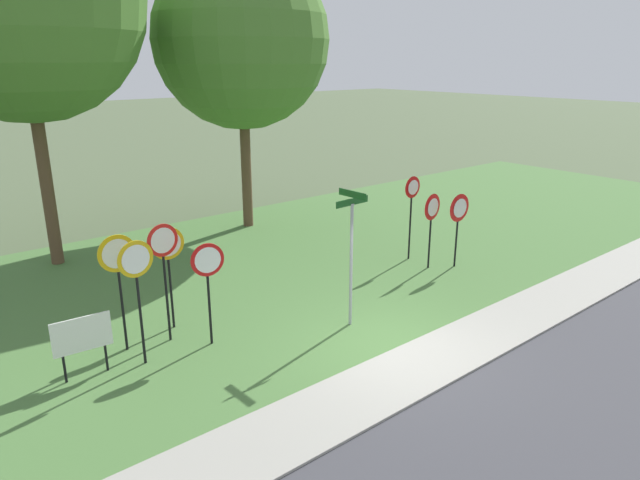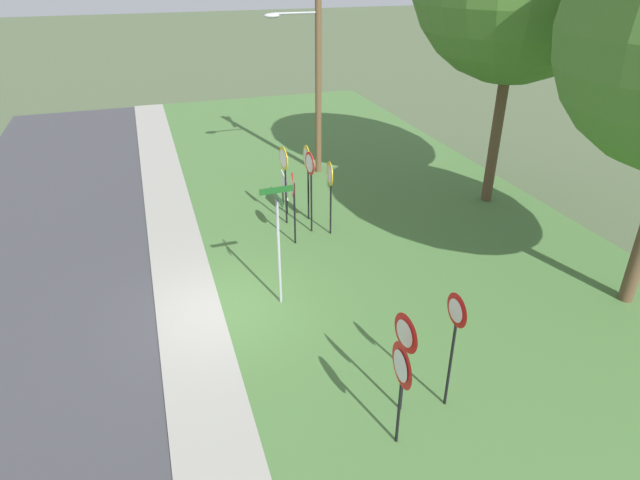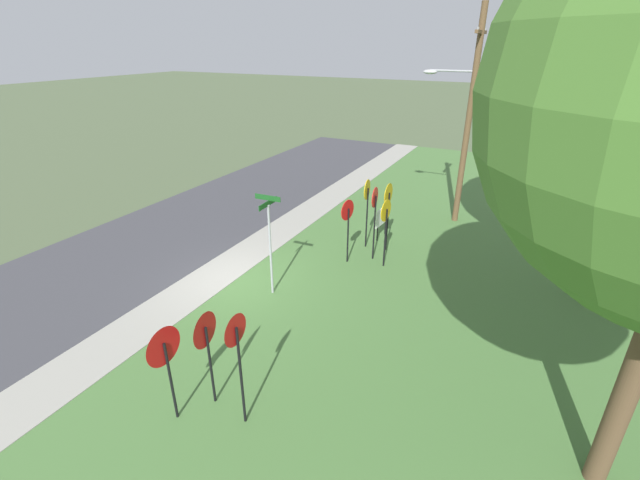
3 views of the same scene
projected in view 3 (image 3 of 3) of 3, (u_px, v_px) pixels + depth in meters
name	position (u px, v px, depth m)	size (l,w,h in m)	color
ground_plane	(236.00, 281.00, 14.08)	(160.00, 160.00, 0.00)	#4C5B3D
road_asphalt	(131.00, 251.00, 16.05)	(44.00, 6.40, 0.01)	#3D3D42
sidewalk_strip	(216.00, 275.00, 14.40)	(44.00, 1.60, 0.06)	#99968C
grass_median	(416.00, 332.00, 11.60)	(44.00, 12.00, 0.04)	#477038
stop_sign_near_left	(375.00, 208.00, 14.66)	(0.70, 0.11, 2.65)	black
stop_sign_near_right	(348.00, 218.00, 14.57)	(0.71, 0.16, 2.29)	black
stop_sign_far_left	(367.00, 199.00, 15.59)	(0.73, 0.12, 2.61)	black
stop_sign_far_center	(388.00, 202.00, 15.34)	(0.78, 0.10, 2.56)	black
stop_sign_far_right	(386.00, 219.00, 14.24)	(0.74, 0.12, 2.40)	black
yield_sign_near_left	(237.00, 345.00, 8.07)	(0.66, 0.10, 2.58)	black
yield_sign_near_right	(165.00, 353.00, 8.29)	(0.82, 0.11, 2.20)	black
yield_sign_far_left	(206.00, 338.00, 8.67)	(0.77, 0.12, 2.24)	black
street_name_post	(270.00, 237.00, 12.58)	(0.96, 0.82, 3.17)	#9EA0A8
utility_pole	(466.00, 112.00, 16.92)	(2.10, 2.11, 8.39)	brown
notice_board	(382.00, 217.00, 16.80)	(1.10, 0.12, 1.25)	black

